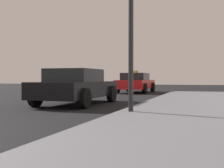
# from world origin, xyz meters

# --- Properties ---
(car_black) EXTENTS (1.97, 4.16, 1.27)m
(car_black) POSITION_xyz_m (-0.44, 7.54, 0.65)
(car_black) COLOR black
(car_black) RESTS_ON ground_plane
(car_red) EXTENTS (1.94, 4.21, 1.43)m
(car_red) POSITION_xyz_m (-0.44, 16.53, 0.65)
(car_red) COLOR red
(car_red) RESTS_ON ground_plane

